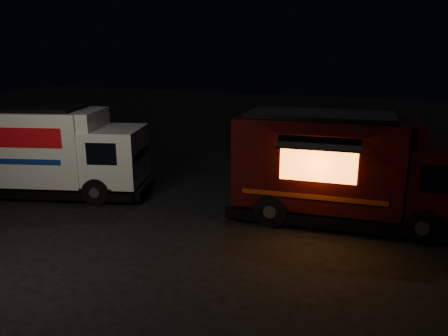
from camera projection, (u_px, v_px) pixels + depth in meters
ground at (157, 233)px, 12.73m from camera, size 80.00×80.00×0.00m
white_truck at (51, 151)px, 15.86m from camera, size 7.49×4.37×3.22m
red_truck at (349, 169)px, 13.29m from camera, size 7.38×3.25×3.34m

